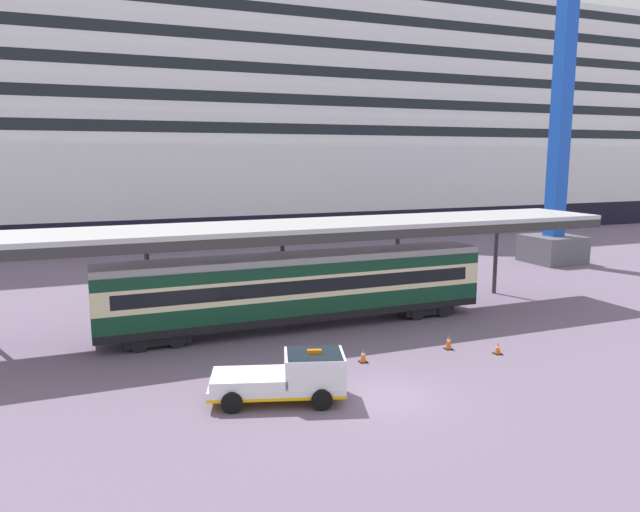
% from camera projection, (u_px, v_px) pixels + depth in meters
% --- Properties ---
extents(ground_plane, '(400.00, 400.00, 0.00)m').
position_uv_depth(ground_plane, '(389.00, 397.00, 23.63)').
color(ground_plane, slate).
extents(cruise_ship, '(179.51, 23.01, 39.54)m').
position_uv_depth(cruise_ship, '(196.00, 123.00, 70.96)').
color(cruise_ship, black).
rests_on(cruise_ship, ground).
extents(platform_canopy, '(38.49, 5.50, 5.73)m').
position_uv_depth(platform_canopy, '(296.00, 228.00, 32.67)').
color(platform_canopy, '#B5B5B5').
rests_on(platform_canopy, ground).
extents(train_carriage, '(21.48, 2.81, 4.11)m').
position_uv_depth(train_carriage, '(299.00, 287.00, 32.80)').
color(train_carriage, black).
rests_on(train_carriage, ground).
extents(service_truck, '(5.57, 3.49, 2.02)m').
position_uv_depth(service_truck, '(290.00, 376.00, 23.13)').
color(service_truck, white).
rests_on(service_truck, ground).
extents(traffic_cone_near, '(0.36, 0.36, 0.76)m').
position_uv_depth(traffic_cone_near, '(449.00, 342.00, 29.39)').
color(traffic_cone_near, black).
rests_on(traffic_cone_near, ground).
extents(traffic_cone_mid, '(0.36, 0.36, 0.67)m').
position_uv_depth(traffic_cone_mid, '(363.00, 355.00, 27.54)').
color(traffic_cone_mid, black).
rests_on(traffic_cone_mid, ground).
extents(traffic_cone_far, '(0.36, 0.36, 0.60)m').
position_uv_depth(traffic_cone_far, '(498.00, 348.00, 28.69)').
color(traffic_cone_far, black).
rests_on(traffic_cone_far, ground).
extents(dockside_crane, '(11.76, 4.40, 50.43)m').
position_uv_depth(dockside_crane, '(566.00, 87.00, 51.19)').
color(dockside_crane, '#595960').
rests_on(dockside_crane, ground).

